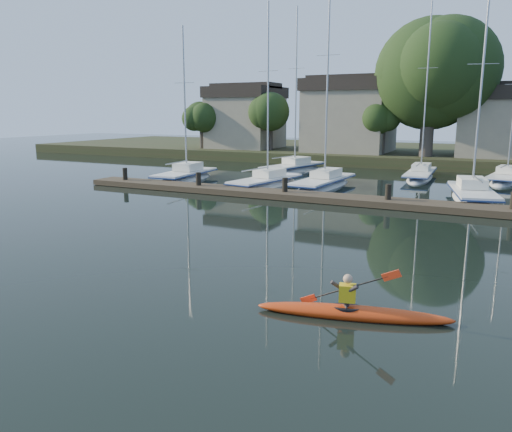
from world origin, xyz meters
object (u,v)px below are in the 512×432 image
at_px(sailboat_2, 323,190).
at_px(sailboat_5, 293,173).
at_px(dock, 334,198).
at_px(kayak, 352,310).
at_px(sailboat_6, 420,180).
at_px(sailboat_0, 186,182).
at_px(sailboat_3, 471,203).
at_px(sailboat_1, 266,189).
at_px(sailboat_7, 506,184).

height_order(sailboat_2, sailboat_5, sailboat_2).
bearing_deg(dock, kayak, -70.91).
relative_size(sailboat_5, sailboat_6, 1.04).
xyz_separation_m(sailboat_2, sailboat_6, (5.16, 7.87, 0.02)).
xyz_separation_m(sailboat_0, sailboat_3, (19.79, 0.10, 0.01)).
xyz_separation_m(kayak, sailboat_2, (-7.70, 20.54, -0.37)).
bearing_deg(sailboat_1, sailboat_3, 10.40).
distance_m(sailboat_3, sailboat_6, 9.74).
relative_size(kayak, dock, 0.14).
bearing_deg(sailboat_7, sailboat_6, -165.95).
height_order(sailboat_3, sailboat_6, sailboat_6).
bearing_deg(kayak, sailboat_1, 106.63).
height_order(sailboat_0, sailboat_1, sailboat_1).
bearing_deg(sailboat_3, dock, -159.93).
bearing_deg(sailboat_0, sailboat_6, 25.48).
bearing_deg(dock, sailboat_3, 31.49).
bearing_deg(sailboat_1, kayak, -50.75).
distance_m(sailboat_1, sailboat_6, 12.74).
height_order(kayak, sailboat_2, sailboat_2).
xyz_separation_m(sailboat_1, sailboat_3, (13.00, 0.40, -0.02)).
bearing_deg(sailboat_3, sailboat_0, 168.88).
bearing_deg(kayak, sailboat_5, 100.78).
distance_m(kayak, sailboat_3, 19.69).
bearing_deg(sailboat_5, sailboat_1, -67.90).
distance_m(kayak, sailboat_6, 28.53).
height_order(dock, sailboat_3, sailboat_3).
bearing_deg(sailboat_6, dock, -104.03).
distance_m(kayak, sailboat_7, 29.11).
distance_m(dock, sailboat_5, 14.88).
height_order(sailboat_1, sailboat_3, sailboat_1).
height_order(kayak, dock, kayak).
relative_size(sailboat_0, sailboat_6, 0.88).
height_order(sailboat_1, sailboat_6, sailboat_6).
xyz_separation_m(sailboat_0, sailboat_1, (6.79, -0.29, 0.02)).
bearing_deg(sailboat_3, sailboat_5, 138.35).
bearing_deg(sailboat_5, sailboat_0, -109.17).
xyz_separation_m(sailboat_1, sailboat_5, (-1.59, 8.90, -0.00)).
distance_m(kayak, sailboat_2, 21.94).
height_order(dock, sailboat_1, sailboat_1).
bearing_deg(sailboat_6, sailboat_5, 179.56).
xyz_separation_m(dock, sailboat_2, (-2.39, 5.18, -0.39)).
distance_m(sailboat_5, sailboat_7, 16.37).
bearing_deg(sailboat_3, sailboat_6, 104.00).
distance_m(sailboat_6, sailboat_7, 5.96).
height_order(kayak, sailboat_5, sailboat_5).
height_order(sailboat_1, sailboat_7, sailboat_1).
relative_size(sailboat_1, sailboat_6, 0.94).
bearing_deg(kayak, sailboat_0, 118.97).
relative_size(sailboat_0, sailboat_2, 0.84).
bearing_deg(sailboat_7, kayak, -87.37).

